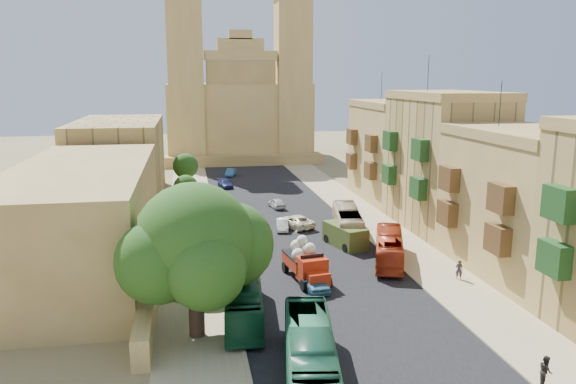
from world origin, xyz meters
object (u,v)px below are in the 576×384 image
object	(u,v)px
ficus_tree	(196,247)
bus_green_south	(310,355)
church	(238,108)
street_tree_a	(186,242)
car_white_a	(282,225)
car_white_b	(277,203)
pedestrian_b	(546,371)
olive_pickup	(345,236)
car_blue_b	(231,173)
car_dkblue	(225,184)
pedestrian_c	(387,238)
bus_cream_east	(347,222)
car_blue_a	(314,281)
street_tree_d	(186,166)
bus_green_north	(244,299)
pedestrian_a	(459,270)
bus_red_east	(389,248)
street_tree_c	(186,187)
car_cream	(295,221)
street_tree_b	(186,208)
red_truck	(306,262)

from	to	relation	value
ficus_tree	bus_green_south	bearing A→B (deg)	-49.07
church	street_tree_a	world-z (taller)	church
street_tree_a	car_white_a	xyz separation A→B (m)	(9.50, 14.44, -2.94)
car_white_b	pedestrian_b	bearing A→B (deg)	89.95
olive_pickup	car_blue_b	xyz separation A→B (m)	(-7.35, 39.15, -0.39)
church	car_dkblue	xyz separation A→B (m)	(-4.60, -28.67, -8.96)
pedestrian_c	street_tree_a	bearing A→B (deg)	-51.78
church	pedestrian_b	bearing A→B (deg)	-84.86
bus_cream_east	car_blue_a	size ratio (longest dim) A/B	2.50
bus_green_south	pedestrian_c	distance (m)	23.89
street_tree_a	car_blue_b	size ratio (longest dim) A/B	1.49
bus_green_south	pedestrian_c	world-z (taller)	bus_green_south
olive_pickup	ficus_tree	bearing A→B (deg)	-130.45
street_tree_d	bus_green_north	bearing A→B (deg)	-85.25
pedestrian_a	pedestrian_c	distance (m)	8.88
street_tree_d	car_blue_b	bearing A→B (deg)	58.37
church	bus_green_south	world-z (taller)	church
car_white_a	pedestrian_c	distance (m)	11.38
bus_green_north	pedestrian_c	size ratio (longest dim) A/B	5.02
bus_red_east	pedestrian_c	distance (m)	3.98
bus_green_north	pedestrian_b	xyz separation A→B (m)	(14.00, -10.59, -0.53)
street_tree_c	car_cream	distance (m)	14.27
street_tree_a	bus_green_south	distance (m)	15.59
bus_green_north	car_white_b	world-z (taller)	bus_green_north
car_dkblue	pedestrian_c	distance (m)	33.71
street_tree_d	pedestrian_c	size ratio (longest dim) A/B	2.76
street_tree_c	car_blue_b	world-z (taller)	street_tree_c
street_tree_a	street_tree_b	world-z (taller)	street_tree_a
olive_pickup	bus_green_south	distance (m)	23.72
street_tree_c	olive_pickup	world-z (taller)	street_tree_c
street_tree_d	pedestrian_b	bearing A→B (deg)	-71.64
street_tree_a	car_white_b	world-z (taller)	street_tree_a
car_cream	car_white_b	distance (m)	9.04
street_tree_b	bus_green_north	bearing A→B (deg)	-79.08
street_tree_a	pedestrian_a	xyz separation A→B (m)	(20.40, -1.89, -2.73)
bus_red_east	olive_pickup	bearing A→B (deg)	-46.66
car_blue_a	car_blue_b	world-z (taller)	car_blue_a
street_tree_a	car_white_b	xyz separation A→B (m)	(10.50, 24.22, -2.90)
car_blue_a	car_blue_b	xyz separation A→B (m)	(-2.13, 49.13, -0.09)
red_truck	car_white_a	xyz separation A→B (m)	(0.64, 14.40, -0.91)
pedestrian_a	pedestrian_b	world-z (taller)	pedestrian_b
car_blue_a	car_white_a	xyz separation A→B (m)	(0.50, 16.41, -0.12)
red_truck	pedestrian_c	distance (m)	11.01
bus_green_south	car_dkblue	bearing A→B (deg)	100.02
church	street_tree_a	xyz separation A→B (m)	(-10.00, -66.61, -6.03)
ficus_tree	street_tree_a	distance (m)	8.26
red_truck	car_white_b	bearing A→B (deg)	86.13
car_white_a	street_tree_c	bearing A→B (deg)	143.37
street_tree_b	bus_green_south	world-z (taller)	street_tree_b
street_tree_b	red_truck	world-z (taller)	street_tree_b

